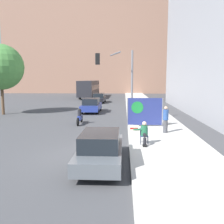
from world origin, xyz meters
TOP-DOWN VIEW (x-y plane):
  - ground_plane at (0.00, 0.00)m, footprint 160.00×160.00m
  - sidewalk_curb at (3.78, 15.00)m, footprint 4.06×90.00m
  - building_backdrop_far at (-2.00, 55.26)m, footprint 52.00×12.00m
  - seated_protester at (2.49, 1.85)m, footprint 0.99×0.77m
  - jogger_on_sidewalk at (4.05, 4.77)m, footprint 0.34×0.34m
  - protest_banner at (2.93, 6.86)m, footprint 2.50×0.06m
  - traffic_light_pole at (1.08, 8.98)m, footprint 2.91×2.67m
  - parked_car_curbside at (0.54, -0.91)m, footprint 1.71×4.40m
  - car_on_road_nearest at (-1.94, 15.14)m, footprint 1.82×4.38m
  - car_on_road_midblock at (-2.23, 26.05)m, footprint 1.73×4.58m
  - city_bus_on_road at (-5.06, 35.91)m, footprint 2.53×12.40m
  - motorcycle_on_road at (-1.95, 8.33)m, footprint 0.28×2.22m
  - street_tree_near_curb at (-10.40, 13.17)m, footprint 4.38×4.38m

SIDE VIEW (x-z plane):
  - ground_plane at x=0.00m, z-range 0.00..0.00m
  - sidewalk_curb at x=3.78m, z-range 0.00..0.15m
  - motorcycle_on_road at x=-1.95m, z-range -0.08..1.13m
  - parked_car_curbside at x=0.54m, z-range 0.00..1.39m
  - car_on_road_midblock at x=-2.23m, z-range 0.00..1.40m
  - car_on_road_nearest at x=-1.94m, z-range 0.00..1.48m
  - seated_protester at x=2.49m, z-range 0.19..1.37m
  - jogger_on_sidewalk at x=4.05m, z-range 0.16..1.82m
  - protest_banner at x=2.93m, z-range 0.20..2.20m
  - city_bus_on_road at x=-5.06m, z-range 0.24..3.38m
  - traffic_light_pole at x=1.08m, z-range 1.12..6.66m
  - street_tree_near_curb at x=-10.40m, z-range 1.20..8.00m
  - building_backdrop_far at x=-2.00m, z-range 0.00..33.22m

